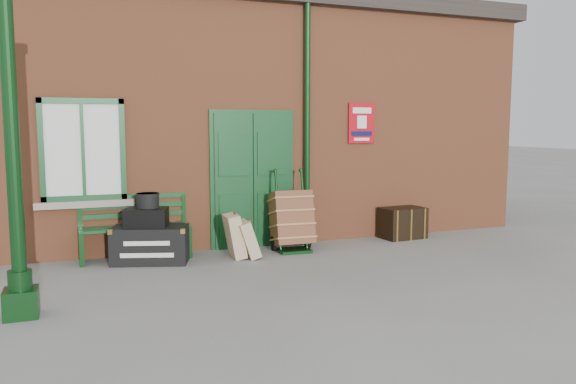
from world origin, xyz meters
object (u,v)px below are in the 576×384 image
porter_trolley (292,220)px  dark_trunk (402,223)px  bench (135,225)px  houdini_trunk (151,244)px

porter_trolley → dark_trunk: 2.24m
bench → dark_trunk: bench is taller
bench → porter_trolley: 2.44m
dark_trunk → bench: bearing=174.1°
houdini_trunk → bench: bearing=134.5°
houdini_trunk → dark_trunk: 4.46m
bench → dark_trunk: bearing=-2.0°
porter_trolley → dark_trunk: bearing=9.7°
dark_trunk → porter_trolley: bearing=-178.7°
bench → dark_trunk: (4.64, -0.10, -0.23)m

